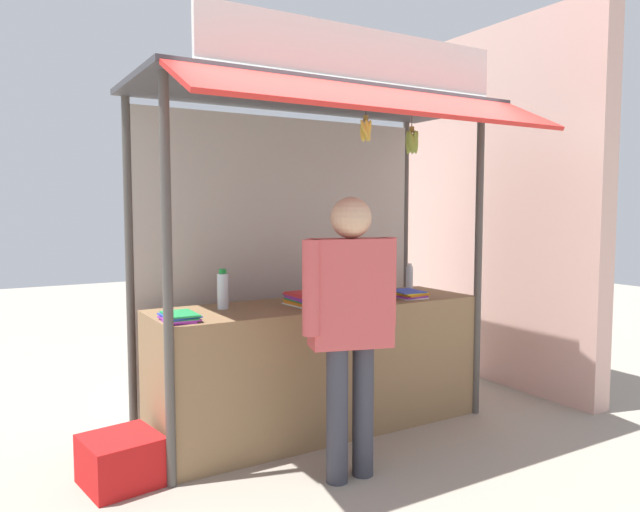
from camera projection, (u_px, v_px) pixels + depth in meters
The scene contains 14 objects.
ground_plane at pixel (320, 427), 4.53m from camera, with size 20.00×20.00×0.00m, color #9E9384.
stall_counter at pixel (320, 366), 4.49m from camera, with size 2.51×0.73×0.96m, color olive.
stall_structure at pixel (308, 199), 4.54m from camera, with size 2.71×1.66×2.83m.
water_bottle_back_right at pixel (326, 284), 4.47m from camera, with size 0.08×0.08×0.29m.
water_bottle_far_right at pixel (410, 277), 5.24m from camera, with size 0.06×0.06×0.22m.
water_bottle_front_left at pixel (223, 290), 4.17m from camera, with size 0.08×0.08×0.28m.
magazine_stack_center at pixel (179, 317), 3.73m from camera, with size 0.23×0.31×0.05m.
magazine_stack_back_left at pixel (408, 294), 4.70m from camera, with size 0.25×0.30×0.06m.
magazine_stack_mid_right at pixel (303, 299), 4.33m from camera, with size 0.20×0.33×0.09m.
banana_bunch_leftmost at pixel (412, 142), 4.21m from camera, with size 0.11×0.11×0.31m.
banana_bunch_inner_right at pixel (366, 130), 4.00m from camera, with size 0.09×0.10×0.24m.
vendor_person at pixel (351, 311), 3.60m from camera, with size 0.66×0.34×1.73m.
plastic_crate at pixel (121, 460), 3.59m from camera, with size 0.42×0.42×0.30m, color red.
neighbour_wall at pixel (494, 206), 5.74m from camera, with size 0.20×2.40×3.36m, color #DAAA9D.
Camera 1 is at (-2.26, -3.79, 1.66)m, focal length 33.51 mm.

